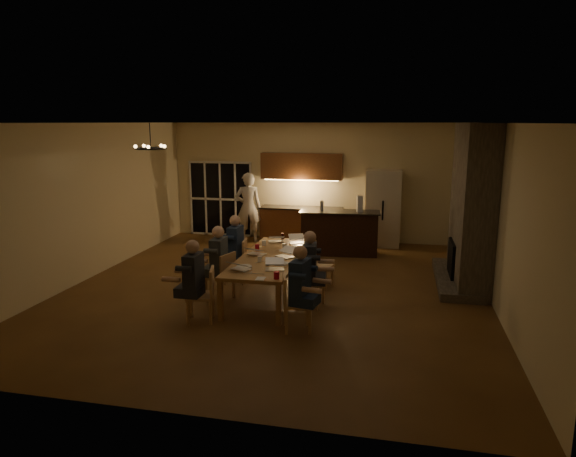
{
  "coord_description": "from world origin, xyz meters",
  "views": [
    {
      "loc": [
        2.28,
        -9.33,
        3.22
      ],
      "look_at": [
        0.18,
        0.3,
        1.16
      ],
      "focal_mm": 32.0,
      "sensor_mm": 36.0,
      "label": 1
    }
  ],
  "objects_px": {
    "laptop_b": "(275,263)",
    "redcup_near": "(277,275)",
    "chair_left_near": "(200,295)",
    "dining_table": "(271,275)",
    "mug_mid": "(284,246)",
    "refrigerator": "(383,208)",
    "plate_left": "(244,267)",
    "person_right_near": "(300,289)",
    "laptop_d": "(285,251)",
    "person_right_mid": "(310,270)",
    "chair_left_far": "(235,261)",
    "person_left_far": "(236,249)",
    "bar_blender": "(360,204)",
    "chair_left_mid": "(219,276)",
    "laptop_f": "(297,238)",
    "standing_person": "(248,208)",
    "laptop_a": "(241,263)",
    "laptop_e": "(276,237)",
    "can_silver": "(267,262)",
    "bar_island": "(339,233)",
    "chandelier": "(151,148)",
    "redcup_mid": "(257,247)",
    "chair_right_far": "(321,265)",
    "plate_near": "(281,263)",
    "plate_far": "(299,246)",
    "chair_right_mid": "(311,282)",
    "bar_bottle": "(322,206)",
    "mug_back": "(264,243)",
    "laptop_c": "(257,249)",
    "person_left_mid": "(219,263)",
    "mug_front": "(260,259)",
    "chair_right_near": "(297,303)",
    "can_cola": "(283,236)",
    "person_left_near": "(194,282)"
  },
  "relations": [
    {
      "from": "plate_far",
      "to": "person_right_near",
      "type": "bearing_deg",
      "value": -78.75
    },
    {
      "from": "bar_blender",
      "to": "person_left_mid",
      "type": "bearing_deg",
      "value": -135.71
    },
    {
      "from": "chair_right_far",
      "to": "plate_left",
      "type": "relative_size",
      "value": 3.27
    },
    {
      "from": "bar_island",
      "to": "chair_left_far",
      "type": "distance_m",
      "value": 3.27
    },
    {
      "from": "standing_person",
      "to": "laptop_a",
      "type": "xyz_separation_m",
      "value": [
        1.39,
        -5.09,
        -0.08
      ]
    },
    {
      "from": "laptop_e",
      "to": "laptop_b",
      "type": "bearing_deg",
      "value": 84.17
    },
    {
      "from": "chair_left_mid",
      "to": "laptop_f",
      "type": "bearing_deg",
      "value": 162.6
    },
    {
      "from": "bar_island",
      "to": "laptop_a",
      "type": "distance_m",
      "value": 4.45
    },
    {
      "from": "dining_table",
      "to": "person_right_mid",
      "type": "distance_m",
      "value": 1.04
    },
    {
      "from": "dining_table",
      "to": "person_right_mid",
      "type": "bearing_deg",
      "value": -33.24
    },
    {
      "from": "dining_table",
      "to": "redcup_near",
      "type": "bearing_deg",
      "value": -72.42
    },
    {
      "from": "chair_left_near",
      "to": "plate_near",
      "type": "height_order",
      "value": "chair_left_near"
    },
    {
      "from": "plate_left",
      "to": "plate_near",
      "type": "bearing_deg",
      "value": 29.89
    },
    {
      "from": "bar_bottle",
      "to": "laptop_b",
      "type": "bearing_deg",
      "value": -92.39
    },
    {
      "from": "chair_left_near",
      "to": "mug_front",
      "type": "bearing_deg",
      "value": 132.36
    },
    {
      "from": "bar_island",
      "to": "chair_right_far",
      "type": "relative_size",
      "value": 2.18
    },
    {
      "from": "person_right_near",
      "to": "mug_front",
      "type": "xyz_separation_m",
      "value": [
        -0.97,
        1.18,
        0.11
      ]
    },
    {
      "from": "chair_left_far",
      "to": "mug_back",
      "type": "relative_size",
      "value": 8.9
    },
    {
      "from": "mug_back",
      "to": "laptop_c",
      "type": "bearing_deg",
      "value": -85.94
    },
    {
      "from": "chair_right_far",
      "to": "laptop_e",
      "type": "relative_size",
      "value": 2.78
    },
    {
      "from": "laptop_f",
      "to": "chair_left_near",
      "type": "bearing_deg",
      "value": -133.61
    },
    {
      "from": "laptop_c",
      "to": "plate_near",
      "type": "bearing_deg",
      "value": 151.66
    },
    {
      "from": "chair_left_far",
      "to": "person_left_far",
      "type": "relative_size",
      "value": 0.64
    },
    {
      "from": "laptop_b",
      "to": "mug_mid",
      "type": "relative_size",
      "value": 3.2
    },
    {
      "from": "redcup_mid",
      "to": "can_silver",
      "type": "bearing_deg",
      "value": -65.03
    },
    {
      "from": "person_left_mid",
      "to": "mug_front",
      "type": "bearing_deg",
      "value": 91.41
    },
    {
      "from": "chair_left_near",
      "to": "dining_table",
      "type": "bearing_deg",
      "value": 137.16
    },
    {
      "from": "laptop_b",
      "to": "chair_right_far",
      "type": "bearing_deg",
      "value": 54.96
    },
    {
      "from": "laptop_e",
      "to": "person_left_near",
      "type": "bearing_deg",
      "value": 56.95
    },
    {
      "from": "chair_left_far",
      "to": "redcup_near",
      "type": "xyz_separation_m",
      "value": [
        1.33,
        -1.94,
        0.37
      ]
    },
    {
      "from": "mug_mid",
      "to": "redcup_mid",
      "type": "relative_size",
      "value": 0.83
    },
    {
      "from": "plate_left",
      "to": "can_cola",
      "type": "bearing_deg",
      "value": 85.95
    },
    {
      "from": "person_right_near",
      "to": "laptop_d",
      "type": "xyz_separation_m",
      "value": [
        -0.6,
        1.6,
        0.17
      ]
    },
    {
      "from": "bar_island",
      "to": "laptop_e",
      "type": "relative_size",
      "value": 6.08
    },
    {
      "from": "chair_right_near",
      "to": "laptop_a",
      "type": "relative_size",
      "value": 2.78
    },
    {
      "from": "person_left_mid",
      "to": "mug_back",
      "type": "xyz_separation_m",
      "value": [
        0.52,
        1.23,
        0.11
      ]
    },
    {
      "from": "laptop_d",
      "to": "bar_blender",
      "type": "relative_size",
      "value": 0.8
    },
    {
      "from": "person_left_mid",
      "to": "laptop_f",
      "type": "xyz_separation_m",
      "value": [
        1.14,
        1.58,
        0.17
      ]
    },
    {
      "from": "refrigerator",
      "to": "plate_left",
      "type": "height_order",
      "value": "refrigerator"
    },
    {
      "from": "chair_right_near",
      "to": "plate_far",
      "type": "xyz_separation_m",
      "value": [
        -0.44,
        2.41,
        0.31
      ]
    },
    {
      "from": "chair_right_mid",
      "to": "bar_bottle",
      "type": "relative_size",
      "value": 3.71
    },
    {
      "from": "laptop_b",
      "to": "redcup_near",
      "type": "bearing_deg",
      "value": -87.72
    },
    {
      "from": "refrigerator",
      "to": "chandelier",
      "type": "bearing_deg",
      "value": -129.08
    },
    {
      "from": "laptop_e",
      "to": "can_silver",
      "type": "height_order",
      "value": "laptop_e"
    },
    {
      "from": "person_left_far",
      "to": "laptop_f",
      "type": "bearing_deg",
      "value": 114.45
    },
    {
      "from": "person_left_far",
      "to": "standing_person",
      "type": "xyz_separation_m",
      "value": [
        -0.76,
        3.47,
        0.26
      ]
    },
    {
      "from": "chair_left_near",
      "to": "chandelier",
      "type": "height_order",
      "value": "chandelier"
    },
    {
      "from": "standing_person",
      "to": "laptop_a",
      "type": "distance_m",
      "value": 5.28
    },
    {
      "from": "bar_blender",
      "to": "person_right_mid",
      "type": "bearing_deg",
      "value": -112.94
    },
    {
      "from": "chair_right_near",
      "to": "redcup_near",
      "type": "distance_m",
      "value": 0.57
    }
  ]
}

